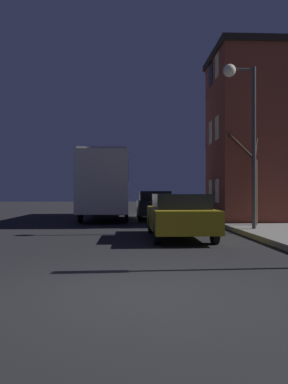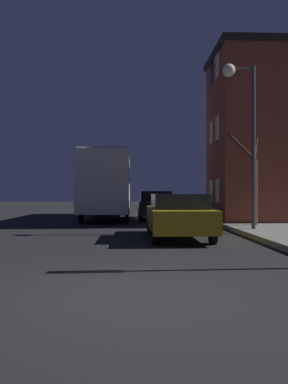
{
  "view_description": "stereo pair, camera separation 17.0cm",
  "coord_description": "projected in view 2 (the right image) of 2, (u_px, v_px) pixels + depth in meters",
  "views": [
    {
      "loc": [
        -0.16,
        -5.38,
        1.45
      ],
      "look_at": [
        0.53,
        10.93,
        1.51
      ],
      "focal_mm": 35.0,
      "sensor_mm": 36.0,
      "label": 1
    },
    {
      "loc": [
        0.01,
        -5.38,
        1.45
      ],
      "look_at": [
        0.53,
        10.93,
        1.51
      ],
      "focal_mm": 35.0,
      "sensor_mm": 36.0,
      "label": 2
    }
  ],
  "objects": [
    {
      "name": "ground_plane",
      "position": [
        131.0,
        294.0,
        5.37
      ],
      "size": [
        120.0,
        120.0,
        0.0
      ],
      "primitive_type": "plane",
      "color": "black"
    },
    {
      "name": "brick_building",
      "position": [
        255.0,
        135.0,
        18.06
      ],
      "size": [
        4.16,
        4.3,
        8.14
      ],
      "color": "brown",
      "rests_on": "sidewalk"
    },
    {
      "name": "streetlamp",
      "position": [
        242.0,
        110.0,
        13.51
      ],
      "size": [
        1.2,
        0.46,
        5.96
      ],
      "color": "#38383A",
      "rests_on": "sidewalk"
    },
    {
      "name": "bare_tree",
      "position": [
        253.0,
        182.0,
        15.16
      ],
      "size": [
        1.23,
        1.58,
        3.85
      ],
      "color": "#473323",
      "rests_on": "sidewalk"
    },
    {
      "name": "bus",
      "position": [
        108.0,
        181.0,
        21.79
      ],
      "size": [
        2.48,
        9.82,
        3.61
      ],
      "color": "beige",
      "rests_on": "ground"
    },
    {
      "name": "car_near_lane",
      "position": [
        178.0,
        215.0,
        12.05
      ],
      "size": [
        1.84,
        4.53,
        1.43
      ],
      "color": "olive",
      "rests_on": "ground"
    },
    {
      "name": "car_mid_lane",
      "position": [
        155.0,
        205.0,
        20.94
      ],
      "size": [
        1.87,
        4.74,
        1.56
      ],
      "color": "black",
      "rests_on": "ground"
    }
  ]
}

